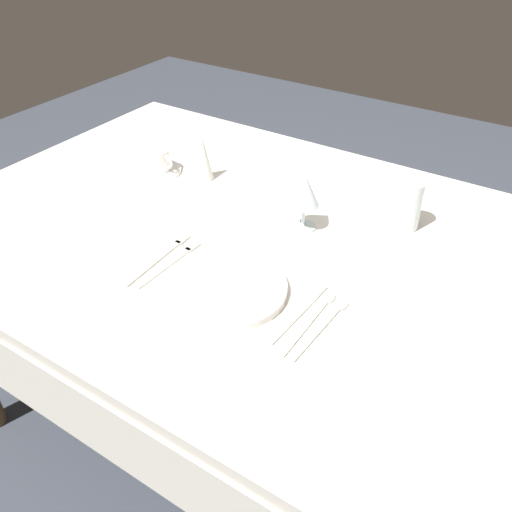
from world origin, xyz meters
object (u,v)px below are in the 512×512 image
Objects in this scene: fork_outer at (172,262)px; coffee_cup_left at (156,160)px; dinner_plate at (225,288)px; spoon_dessert at (327,320)px; dinner_knife at (297,314)px; drink_tumbler at (408,208)px; spoon_soup at (315,314)px; fork_inner at (161,257)px; napkin_folded at (202,155)px; wine_glass_centre at (304,192)px.

fork_outer is 2.04× the size of coffee_cup_left.
dinner_plate reaches higher than spoon_dessert.
dinner_knife is 1.67× the size of drink_tumbler.
coffee_cup_left reaches higher than dinner_plate.
spoon_dessert is (0.38, 0.02, 0.00)m from fork_outer.
spoon_soup is 0.74m from coffee_cup_left.
fork_outer and dinner_knife have the same top height.
spoon_dessert reaches higher than fork_inner.
fork_outer is 0.92× the size of fork_inner.
fork_inner is at bearing 179.97° from dinner_knife.
napkin_folded is (-0.58, -0.07, 0.02)m from drink_tumbler.
fork_outer is 0.97× the size of spoon_soup.
coffee_cup_left is (-0.71, 0.30, 0.04)m from spoon_dessert.
drink_tumbler is at bearing 33.32° from wine_glass_centre.
fork_outer is at bearing -176.76° from spoon_soup.
fork_inner is 1.05× the size of spoon_soup.
wine_glass_centre is 1.15× the size of drink_tumbler.
coffee_cup_left is at bearing 145.22° from dinner_plate.
drink_tumbler is 0.85× the size of napkin_folded.
spoon_dessert is 1.41× the size of napkin_folded.
fork_outer is 0.46m from coffee_cup_left.
fork_inner is at bearing -177.22° from spoon_soup.
fork_inner is 0.37m from wine_glass_centre.
spoon_soup reaches higher than dinner_knife.
spoon_soup is at bearing 173.86° from spoon_dessert.
dinner_knife is 0.98× the size of spoon_soup.
spoon_dessert is at bearing 8.72° from dinner_plate.
napkin_folded is at bearing 16.96° from coffee_cup_left.
fork_inner is at bearing -47.77° from coffee_cup_left.
fork_inner is 0.39m from spoon_soup.
dinner_plate is 0.52m from napkin_folded.
fork_outer is at bearing -132.13° from drink_tumbler.
dinner_plate is 0.20m from spoon_soup.
dinner_plate is at bearing -6.05° from fork_outer.
dinner_plate is at bearing -169.16° from spoon_soup.
wine_glass_centre is (-0.21, 0.27, 0.10)m from spoon_dessert.
spoon_dessert is 0.42m from drink_tumbler.
dinner_plate is 1.16× the size of fork_inner.
dinner_knife is at bearing -35.11° from napkin_folded.
spoon_dessert is (0.06, 0.02, 0.00)m from dinner_knife.
dinner_plate reaches higher than fork_outer.
coffee_cup_left reaches higher than fork_inner.
napkin_folded is (-0.51, 0.36, 0.07)m from dinner_knife.
napkin_folded is (-0.36, 0.07, -0.03)m from wine_glass_centre.
drink_tumbler is (0.71, 0.11, 0.01)m from coffee_cup_left.
napkin_folded reaches higher than dinner_plate.
napkin_folded is (-0.15, 0.36, 0.07)m from fork_inner.
fork_outer is 1.43× the size of wine_glass_centre.
fork_inner is 1.07× the size of spoon_dessert.
dinner_plate is at bearing -47.36° from napkin_folded.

